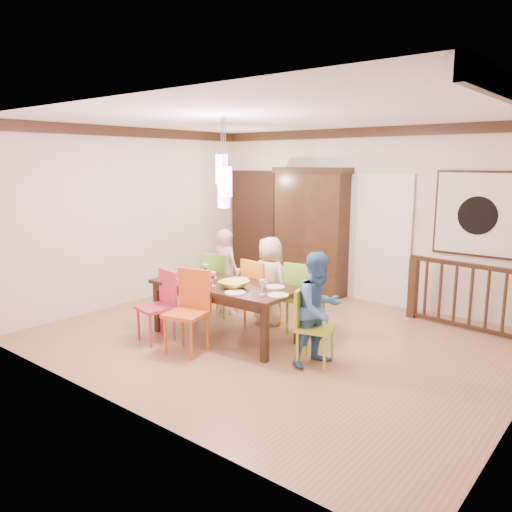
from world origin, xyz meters
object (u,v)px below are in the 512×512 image
Objects in this scene: person_far_left at (226,271)px; person_end_right at (319,309)px; china_hutch at (311,231)px; chair_far_left at (220,279)px; person_far_mid at (270,281)px; dining_table at (225,290)px; balustrade at (479,297)px; chair_end_right at (316,322)px.

person_far_left is 0.99× the size of person_end_right.
china_hutch reaches higher than person_far_left.
person_far_left is at bearing -100.52° from china_hutch.
person_far_left is (0.01, 0.12, 0.10)m from chair_far_left.
person_end_right is at bearing 152.64° from chair_far_left.
person_far_mid is 1.60m from person_end_right.
dining_table is 1.52× the size of person_far_left.
china_hutch is 1.98m from person_far_mid.
person_far_left is at bearing 12.61° from person_far_mid.
person_far_left is at bearing -149.57° from balustrade.
chair_far_left is 0.47× the size of balustrade.
person_far_mid is (0.50, -1.85, -0.49)m from china_hutch.
chair_far_left is 2.30m from chair_end_right.
balustrade reaches higher than chair_end_right.
person_far_left is at bearing -103.59° from chair_far_left.
balustrade is (3.35, 1.65, -0.07)m from chair_far_left.
dining_table is 1.58× the size of person_far_mid.
chair_far_left is at bearing -100.13° from china_hutch.
balustrade is at bearing -6.60° from china_hutch.
person_end_right is (2.22, -0.70, 0.10)m from chair_far_left.
balustrade is (2.59, 2.37, -0.16)m from dining_table.
dining_table is 2.05× the size of chair_far_left.
dining_table is 2.79m from china_hutch.
chair_end_right is 0.70× the size of person_far_mid.
china_hutch is at bearing 96.07° from dining_table.
china_hutch is 3.08m from balustrade.
dining_table is at bearing -81.53° from china_hutch.
dining_table is 1.45m from person_end_right.
chair_end_right is 2.64m from balustrade.
balustrade is 2.62m from person_end_right.
china_hutch is at bearing 19.23° from chair_end_right.
person_far_left is (-0.35, -1.88, -0.46)m from china_hutch.
balustrade is (2.99, -0.35, -0.63)m from china_hutch.
chair_far_left is 0.87m from person_far_mid.
person_end_right is (1.45, 0.02, 0.01)m from dining_table.
chair_end_right is 0.67× the size of person_end_right.
china_hutch is at bearing -109.89° from chair_far_left.
person_far_left reaches higher than dining_table.
dining_table is 1.43m from chair_end_right.
chair_end_right is (1.42, 0.01, -0.15)m from dining_table.
chair_far_left reaches higher than chair_end_right.
person_end_right is (0.03, 0.01, 0.16)m from chair_end_right.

